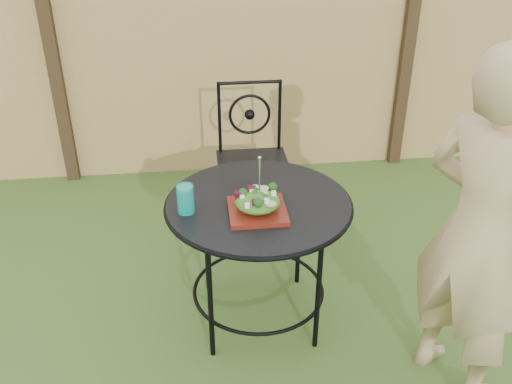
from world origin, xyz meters
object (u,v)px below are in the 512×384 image
(patio_table, at_px, (258,225))
(diner, at_px, (481,236))
(patio_chair, at_px, (252,154))
(salad_plate, at_px, (257,211))

(patio_table, xyz_separation_m, diner, (0.86, -0.54, 0.23))
(patio_chair, height_order, diner, diner)
(salad_plate, bearing_deg, diner, -26.18)
(diner, bearing_deg, patio_table, 30.29)
(patio_chair, relative_size, salad_plate, 3.52)
(patio_chair, xyz_separation_m, salad_plate, (-0.09, -1.08, 0.23))
(patio_chair, xyz_separation_m, diner, (0.78, -1.51, 0.32))
(patio_table, bearing_deg, salad_plate, -99.85)
(patio_table, height_order, patio_chair, patio_chair)
(patio_table, bearing_deg, patio_chair, 85.63)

